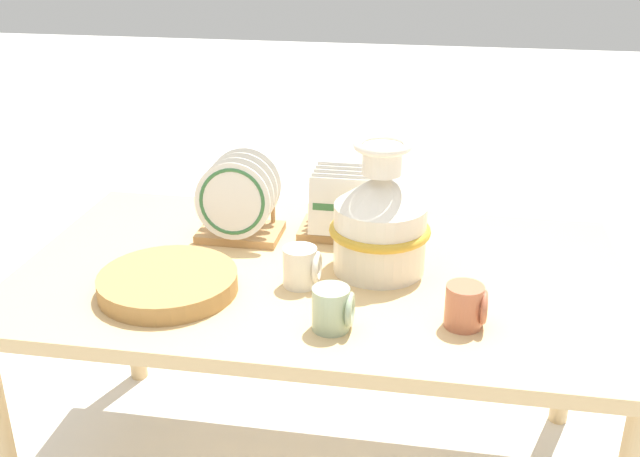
% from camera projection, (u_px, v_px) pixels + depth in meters
% --- Properties ---
extents(display_table, '(1.47, 0.85, 0.65)m').
position_uv_depth(display_table, '(320.00, 293.00, 1.86)').
color(display_table, tan).
rests_on(display_table, ground_plane).
extents(ceramic_vase, '(0.25, 0.25, 0.33)m').
position_uv_depth(ceramic_vase, '(380.00, 219.00, 1.79)').
color(ceramic_vase, silver).
rests_on(ceramic_vase, display_table).
extents(dish_rack_round_plates, '(0.22, 0.17, 0.22)m').
position_uv_depth(dish_rack_round_plates, '(239.00, 207.00, 1.98)').
color(dish_rack_round_plates, tan).
rests_on(dish_rack_round_plates, display_table).
extents(dish_rack_square_plates, '(0.22, 0.16, 0.18)m').
position_uv_depth(dish_rack_square_plates, '(341.00, 213.00, 2.01)').
color(dish_rack_square_plates, tan).
rests_on(dish_rack_square_plates, display_table).
extents(wicker_charger_stack, '(0.32, 0.32, 0.04)m').
position_uv_depth(wicker_charger_stack, '(168.00, 283.00, 1.72)').
color(wicker_charger_stack, '#AD7F47').
rests_on(wicker_charger_stack, display_table).
extents(mug_terracotta_glaze, '(0.09, 0.08, 0.10)m').
position_uv_depth(mug_terracotta_glaze, '(466.00, 306.00, 1.57)').
color(mug_terracotta_glaze, '#B76647').
rests_on(mug_terracotta_glaze, display_table).
extents(mug_sage_glaze, '(0.09, 0.08, 0.10)m').
position_uv_depth(mug_sage_glaze, '(333.00, 309.00, 1.56)').
color(mug_sage_glaze, '#9EB28E').
rests_on(mug_sage_glaze, display_table).
extents(mug_cream_glaze, '(0.09, 0.08, 0.10)m').
position_uv_depth(mug_cream_glaze, '(302.00, 267.00, 1.74)').
color(mug_cream_glaze, silver).
rests_on(mug_cream_glaze, display_table).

